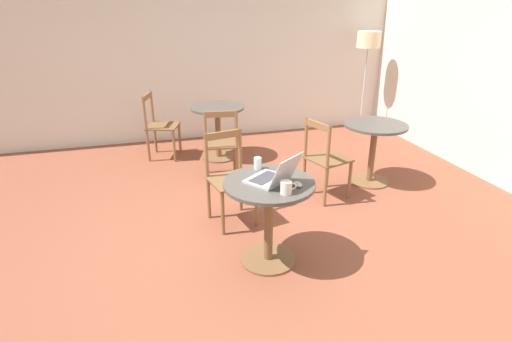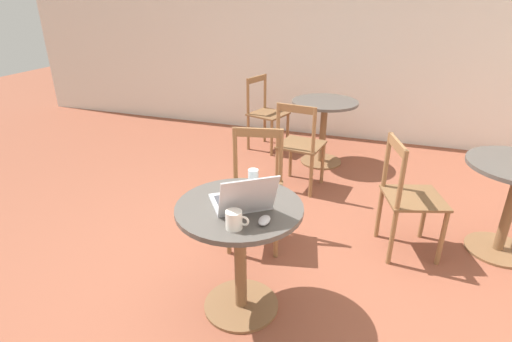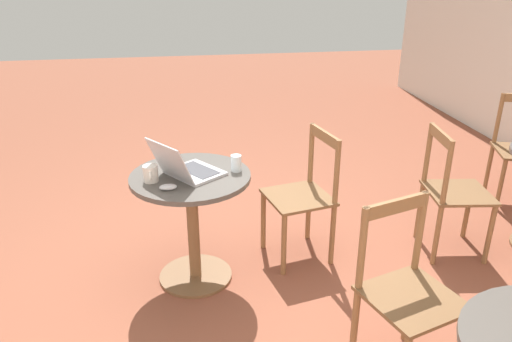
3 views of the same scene
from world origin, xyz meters
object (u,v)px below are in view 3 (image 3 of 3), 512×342
object	(u,v)px
chair_near_back	(304,196)
chair_mid_left	(406,294)
chair_far_front	(452,193)
drinking_glass	(236,163)
cafe_table_near	(192,205)
mug	(151,174)
laptop	(187,169)
mouse	(168,187)

from	to	relation	value
chair_near_back	chair_mid_left	world-z (taller)	same
chair_near_back	chair_far_front	size ratio (longest dim) A/B	1.00
chair_mid_left	drinking_glass	xyz separation A→B (m)	(-0.97, -0.70, 0.33)
cafe_table_near	mug	xyz separation A→B (m)	(0.06, -0.23, 0.25)
laptop	mouse	bearing A→B (deg)	-34.67
chair_mid_left	mug	size ratio (longest dim) A/B	7.15
mug	chair_far_front	bearing A→B (deg)	93.29
chair_near_back	chair_mid_left	xyz separation A→B (m)	(1.12, 0.23, 0.00)
chair_mid_left	chair_near_back	bearing A→B (deg)	-168.59
cafe_table_near	mug	distance (m)	0.35
chair_mid_left	drinking_glass	size ratio (longest dim) A/B	8.84
mouse	drinking_glass	bearing A→B (deg)	116.50
cafe_table_near	chair_far_front	size ratio (longest dim) A/B	0.82
cafe_table_near	mug	size ratio (longest dim) A/B	5.85
chair_far_front	mouse	distance (m)	1.95
chair_mid_left	mug	world-z (taller)	chair_mid_left
chair_near_back	chair_far_front	xyz separation A→B (m)	(0.11, 1.02, 0.00)
laptop	drinking_glass	world-z (taller)	laptop
chair_near_back	drinking_glass	bearing A→B (deg)	-72.77
chair_near_back	mug	xyz separation A→B (m)	(0.22, -0.99, 0.33)
mug	mouse	bearing A→B (deg)	37.34
chair_near_back	drinking_glass	xyz separation A→B (m)	(0.15, -0.48, 0.33)
chair_far_front	drinking_glass	distance (m)	1.54
laptop	chair_far_front	bearing A→B (deg)	92.50
laptop	mug	xyz separation A→B (m)	(0.04, -0.21, -0.00)
drinking_glass	mouse	bearing A→B (deg)	-63.50
cafe_table_near	chair_mid_left	distance (m)	1.37
mouse	chair_mid_left	bearing A→B (deg)	55.62
laptop	drinking_glass	xyz separation A→B (m)	(-0.04, 0.30, -0.00)
chair_far_front	laptop	bearing A→B (deg)	-87.50
chair_mid_left	mug	distance (m)	1.54
chair_mid_left	chair_far_front	distance (m)	1.29
mug	drinking_glass	bearing A→B (deg)	98.56
mouse	chair_far_front	bearing A→B (deg)	97.29
cafe_table_near	drinking_glass	size ratio (longest dim) A/B	7.23
mouse	drinking_glass	world-z (taller)	drinking_glass
chair_mid_left	cafe_table_near	bearing A→B (deg)	-134.12
chair_mid_left	drinking_glass	distance (m)	1.24
laptop	mouse	distance (m)	0.21
cafe_table_near	chair_near_back	size ratio (longest dim) A/B	0.82
chair_near_back	mug	size ratio (longest dim) A/B	7.15
cafe_table_near	chair_mid_left	size ratio (longest dim) A/B	0.82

